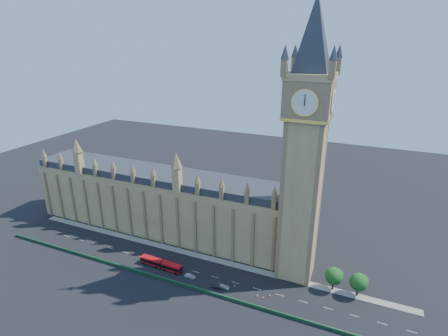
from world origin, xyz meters
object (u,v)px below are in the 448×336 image
at_px(red_bus, 161,264).
at_px(car_white, 224,287).
at_px(car_grey, 218,286).
at_px(car_silver, 190,276).

distance_m(red_bus, car_white, 26.38).
relative_size(red_bus, car_grey, 3.78).
bearing_deg(car_grey, red_bus, 78.06).
relative_size(car_grey, car_white, 1.04).
bearing_deg(red_bus, car_grey, -2.43).
bearing_deg(car_white, car_grey, 105.79).
relative_size(red_bus, car_white, 3.93).
bearing_deg(red_bus, car_silver, -2.15).
height_order(red_bus, car_grey, red_bus).
distance_m(car_grey, car_silver, 11.46).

